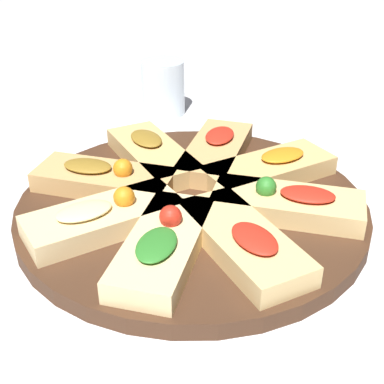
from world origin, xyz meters
TOP-DOWN VIEW (x-y plane):
  - ground_plane at (0.00, 0.00)m, footprint 3.00×3.00m
  - serving_board at (0.00, 0.00)m, footprint 0.39×0.39m
  - focaccia_slice_0 at (0.10, -0.04)m, footprint 0.17×0.11m
  - focaccia_slice_1 at (0.10, 0.04)m, footprint 0.17×0.12m
  - focaccia_slice_2 at (0.04, 0.10)m, footprint 0.12×0.17m
  - focaccia_slice_3 at (-0.04, 0.09)m, footprint 0.12×0.17m
  - focaccia_slice_4 at (-0.10, 0.04)m, footprint 0.17×0.12m
  - focaccia_slice_5 at (-0.10, -0.04)m, footprint 0.17×0.12m
  - focaccia_slice_6 at (-0.04, -0.10)m, footprint 0.12×0.17m
  - focaccia_slice_7 at (0.04, -0.10)m, footprint 0.12×0.17m
  - water_glass at (-0.21, -0.23)m, footprint 0.07×0.07m

SIDE VIEW (x-z plane):
  - ground_plane at x=0.00m, z-range 0.00..0.00m
  - serving_board at x=0.00m, z-range 0.00..0.02m
  - focaccia_slice_2 at x=0.04m, z-range 0.02..0.05m
  - focaccia_slice_4 at x=-0.10m, z-range 0.02..0.05m
  - focaccia_slice_5 at x=-0.10m, z-range 0.02..0.05m
  - focaccia_slice_6 at x=-0.04m, z-range 0.02..0.05m
  - focaccia_slice_0 at x=0.10m, z-range 0.01..0.05m
  - focaccia_slice_1 at x=0.10m, z-range 0.01..0.05m
  - focaccia_slice_3 at x=-0.04m, z-range 0.01..0.05m
  - focaccia_slice_7 at x=0.04m, z-range 0.01..0.05m
  - water_glass at x=-0.21m, z-range 0.00..0.09m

